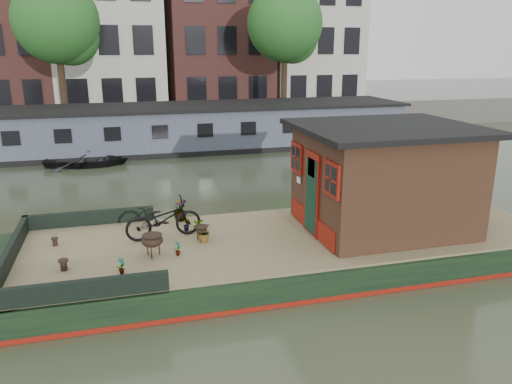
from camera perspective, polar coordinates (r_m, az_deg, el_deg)
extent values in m
plane|color=#283320|center=(11.68, 4.24, -7.90)|extent=(120.00, 120.00, 0.00)
cube|color=black|center=(11.56, 4.27, -6.54)|extent=(12.00, 4.00, 0.60)
cylinder|color=black|center=(11.24, -26.40, -8.97)|extent=(4.00, 4.00, 0.60)
cube|color=maroon|center=(11.65, 4.25, -7.63)|extent=(12.02, 4.02, 0.10)
cube|color=olive|center=(11.44, 4.30, -5.04)|extent=(11.80, 3.80, 0.05)
cube|color=black|center=(11.03, -26.33, -6.47)|extent=(0.12, 4.00, 0.35)
cube|color=black|center=(12.62, -18.46, -2.83)|extent=(3.00, 0.12, 0.35)
cube|color=black|center=(9.06, -19.59, -10.53)|extent=(3.00, 0.12, 0.35)
cube|color=#321F13|center=(11.96, 14.42, 1.36)|extent=(3.50, 3.00, 2.30)
cube|color=black|center=(11.72, 14.83, 7.09)|extent=(4.00, 3.50, 0.12)
cube|color=maroon|center=(11.26, 6.42, -0.19)|extent=(0.06, 0.80, 1.90)
cube|color=black|center=(11.27, 6.32, -0.44)|extent=(0.04, 0.64, 1.70)
cube|color=maroon|center=(10.17, 8.68, 1.45)|extent=(0.06, 0.72, 0.72)
cube|color=maroon|center=(12.07, 4.70, 3.90)|extent=(0.06, 0.72, 0.72)
imported|color=black|center=(11.28, -10.54, -3.03)|extent=(1.76, 0.82, 0.89)
imported|color=brown|center=(9.78, -15.16, -8.14)|extent=(0.20, 0.22, 0.34)
imported|color=brown|center=(11.73, -7.99, -3.67)|extent=(0.16, 0.19, 0.31)
imported|color=#9A3D2C|center=(11.00, -6.12, -4.56)|extent=(0.41, 0.36, 0.45)
imported|color=brown|center=(12.38, -8.68, -2.00)|extent=(0.32, 0.32, 0.56)
imported|color=maroon|center=(10.38, -8.96, -6.36)|extent=(0.20, 0.20, 0.32)
cylinder|color=black|center=(11.62, -22.00, -5.29)|extent=(0.15, 0.15, 0.17)
cylinder|color=black|center=(10.31, -21.12, -7.79)|extent=(0.19, 0.19, 0.22)
imported|color=black|center=(22.03, -18.75, 3.79)|extent=(3.69, 2.85, 0.70)
cube|color=#4D5467|center=(24.59, -6.60, 7.30)|extent=(20.00, 4.00, 2.00)
cube|color=black|center=(24.46, -6.68, 9.73)|extent=(20.40, 4.40, 0.12)
cube|color=black|center=(24.74, -6.53, 5.28)|extent=(20.00, 4.05, 0.24)
cube|color=#47443F|center=(31.05, -8.42, 8.05)|extent=(60.00, 6.00, 0.90)
cube|color=brown|center=(38.26, -27.01, 18.65)|extent=(6.00, 8.00, 15.00)
cube|color=brown|center=(38.32, -4.72, 20.62)|extent=(7.00, 8.00, 15.50)
cube|color=#B7B2A3|center=(40.23, 5.81, 20.74)|extent=(6.50, 8.00, 16.00)
cylinder|color=#332316|center=(29.24, -21.25, 11.48)|extent=(0.36, 0.36, 4.00)
sphere|color=#194316|center=(29.21, -21.91, 17.73)|extent=(4.40, 4.40, 4.40)
sphere|color=#194316|center=(29.43, -20.48, 16.28)|extent=(3.00, 3.00, 3.00)
cylinder|color=#332316|center=(30.64, 3.23, 12.69)|extent=(0.36, 0.36, 4.00)
sphere|color=#194316|center=(30.61, 3.33, 18.68)|extent=(4.40, 4.40, 4.40)
sphere|color=#194316|center=(31.06, 4.22, 17.15)|extent=(3.00, 3.00, 3.00)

